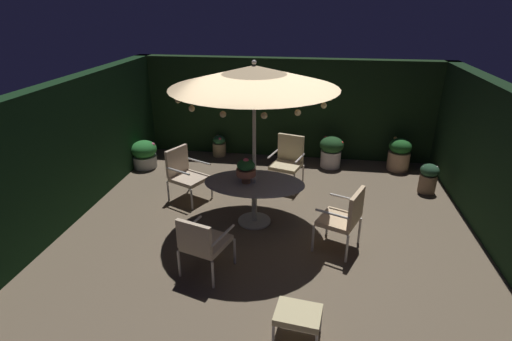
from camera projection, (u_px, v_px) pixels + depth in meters
name	position (u px, v px, depth m)	size (l,w,h in m)	color
ground_plane	(270.00, 227.00, 6.59)	(7.24, 7.22, 0.02)	brown
hedge_backdrop_rear	(288.00, 108.00, 9.27)	(7.24, 0.30, 2.30)	black
hedge_backdrop_left	(66.00, 152.00, 6.61)	(0.30, 7.22, 2.30)	black
hedge_backdrop_right	(511.00, 177.00, 5.66)	(0.30, 7.22, 2.30)	black
patio_dining_table	(254.00, 190.00, 6.52)	(1.67, 1.10, 0.74)	silver
patio_umbrella	(254.00, 77.00, 5.78)	(2.55, 2.55, 2.70)	silver
centerpiece_planter	(246.00, 169.00, 6.35)	(0.32, 0.32, 0.43)	#A66D43
patio_chair_north	(202.00, 241.00, 5.26)	(0.72, 0.76, 0.90)	beige
patio_chair_northeast	(345.00, 216.00, 5.78)	(0.74, 0.77, 1.00)	beige
patio_chair_east	(288.00, 159.00, 7.83)	(0.72, 0.70, 1.05)	beige
patio_chair_southeast	(185.00, 172.00, 7.35)	(0.81, 0.80, 0.99)	silver
ottoman_footrest	(298.00, 316.00, 4.29)	(0.54, 0.45, 0.39)	beige
potted_plant_right_far	(428.00, 177.00, 7.66)	(0.35, 0.35, 0.59)	#7E624B
potted_plant_right_near	(289.00, 150.00, 9.08)	(0.39, 0.39, 0.62)	#A66D4E
potted_plant_left_near	(331.00, 150.00, 8.84)	(0.53, 0.53, 0.72)	silver
potted_plant_back_center	(219.00, 145.00, 9.53)	(0.32, 0.32, 0.50)	tan
potted_plant_left_far	(399.00, 154.00, 8.70)	(0.48, 0.48, 0.72)	tan
potted_plant_back_right	(144.00, 154.00, 8.84)	(0.56, 0.56, 0.62)	beige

